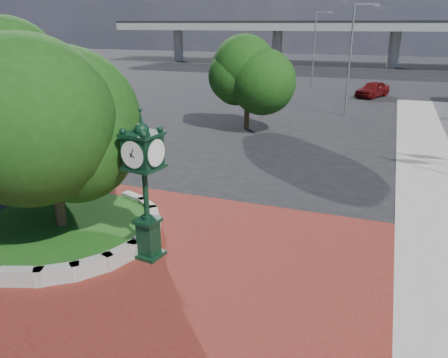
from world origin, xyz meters
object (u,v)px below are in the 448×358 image
street_lamp_near (353,52)px  parked_car (373,89)px  post_clock (145,181)px  street_lamp_far (316,44)px

street_lamp_near → parked_car: bearing=82.9°
parked_car → street_lamp_near: street_lamp_near is taller
post_clock → street_lamp_far: size_ratio=0.57×
post_clock → street_lamp_near: size_ratio=0.56×
parked_car → street_lamp_near: (-1.34, -10.76, 4.19)m
post_clock → street_lamp_near: 25.88m
parked_car → street_lamp_far: (-6.63, 3.96, 4.08)m
street_lamp_near → street_lamp_far: (-5.28, 14.72, -0.11)m
street_lamp_near → street_lamp_far: size_ratio=1.02×
parked_car → street_lamp_far: street_lamp_far is taller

